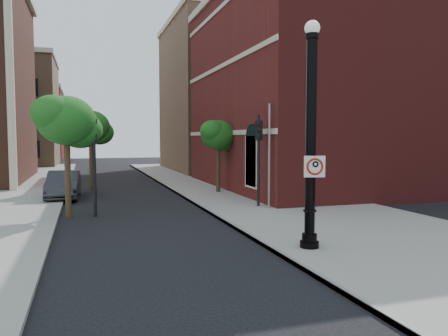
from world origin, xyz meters
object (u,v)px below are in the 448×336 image
object	(u,v)px
parked_car	(64,185)
traffic_signal_right	(259,146)
no_parking_sign	(315,166)
lamppost	(311,147)
traffic_signal_left	(94,146)

from	to	relation	value
parked_car	traffic_signal_right	world-z (taller)	traffic_signal_right
parked_car	traffic_signal_right	bearing A→B (deg)	-33.47
no_parking_sign	traffic_signal_right	xyz separation A→B (m)	(1.42, 7.55, 0.43)
lamppost	parked_car	world-z (taller)	lamppost
traffic_signal_right	no_parking_sign	bearing A→B (deg)	-109.12
parked_car	traffic_signal_left	bearing A→B (deg)	-74.05
no_parking_sign	parked_car	bearing A→B (deg)	131.69
lamppost	parked_car	xyz separation A→B (m)	(-7.10, 13.53, -2.24)
parked_car	traffic_signal_right	distance (m)	10.75
traffic_signal_right	lamppost	bearing A→B (deg)	-109.66
no_parking_sign	traffic_signal_left	size ratio (longest dim) A/B	0.14
lamppost	no_parking_sign	world-z (taller)	lamppost
no_parking_sign	parked_car	xyz separation A→B (m)	(-7.14, 13.69, -1.70)
lamppost	traffic_signal_left	world-z (taller)	lamppost
lamppost	no_parking_sign	xyz separation A→B (m)	(0.04, -0.16, -0.54)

